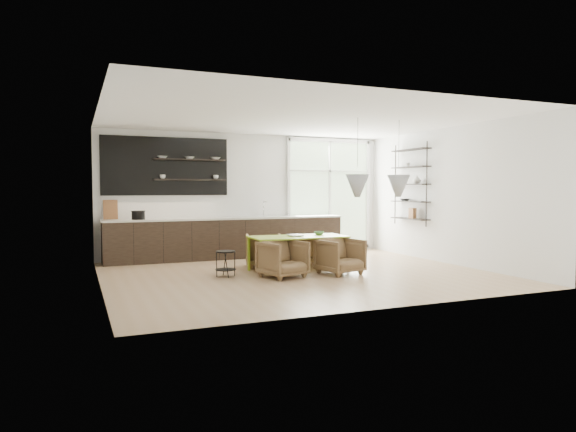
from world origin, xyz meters
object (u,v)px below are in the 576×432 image
object	(u,v)px
armchair_front_right	(340,256)
armchair_front_left	(283,259)
wire_stool	(226,260)
dining_table	(298,238)
armchair_back_left	(264,250)
armchair_back_right	(309,250)

from	to	relation	value
armchair_front_right	armchair_front_left	bearing A→B (deg)	163.92
armchair_front_right	wire_stool	bearing A→B (deg)	152.48
wire_stool	dining_table	bearing A→B (deg)	3.60
armchair_back_left	armchair_back_right	bearing A→B (deg)	-163.85
armchair_back_right	armchair_front_left	distance (m)	1.73
wire_stool	armchair_front_left	bearing A→B (deg)	-27.51
armchair_back_left	wire_stool	bearing A→B (deg)	55.72
dining_table	armchair_front_left	size ratio (longest dim) A/B	2.56
armchair_front_right	wire_stool	world-z (taller)	armchair_front_right
armchair_back_right	wire_stool	distance (m)	2.21
armchair_back_left	wire_stool	size ratio (longest dim) A/B	1.59
dining_table	armchair_front_right	world-z (taller)	dining_table
dining_table	armchair_back_right	size ratio (longest dim) A/B	2.80
armchair_back_right	wire_stool	size ratio (longest dim) A/B	1.42
armchair_front_left	armchair_front_right	bearing A→B (deg)	-19.97
armchair_front_left	wire_stool	bearing A→B (deg)	136.26
armchair_front_right	dining_table	bearing A→B (deg)	118.75
armchair_back_left	armchair_front_right	xyz separation A→B (m)	(1.01, -1.40, -0.01)
armchair_back_right	wire_stool	xyz separation A→B (m)	(-2.05, -0.83, -0.00)
dining_table	armchair_front_right	xyz separation A→B (m)	(0.57, -0.65, -0.30)
dining_table	wire_stool	size ratio (longest dim) A/B	3.98
armchair_front_left	armchair_front_right	xyz separation A→B (m)	(1.12, -0.07, 0.00)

